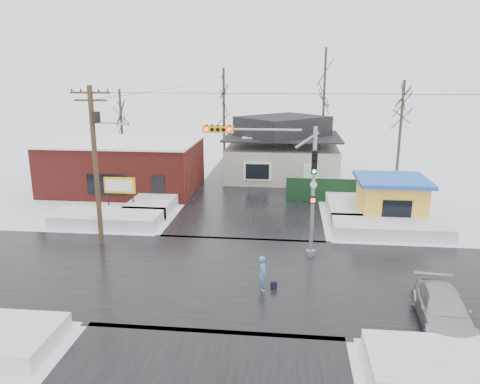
# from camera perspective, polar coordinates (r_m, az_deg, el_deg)

# --- Properties ---
(ground) EXTENTS (120.00, 120.00, 0.00)m
(ground) POSITION_cam_1_polar(r_m,az_deg,el_deg) (23.31, -1.16, -10.13)
(ground) COLOR white
(ground) RESTS_ON ground
(road_ns) EXTENTS (10.00, 120.00, 0.02)m
(road_ns) POSITION_cam_1_polar(r_m,az_deg,el_deg) (23.31, -1.16, -10.11)
(road_ns) COLOR black
(road_ns) RESTS_ON ground
(road_ew) EXTENTS (120.00, 10.00, 0.02)m
(road_ew) POSITION_cam_1_polar(r_m,az_deg,el_deg) (23.31, -1.16, -10.11)
(road_ew) COLOR black
(road_ew) RESTS_ON ground
(snowbank_nw) EXTENTS (7.00, 3.00, 0.80)m
(snowbank_nw) POSITION_cam_1_polar(r_m,az_deg,el_deg) (31.77, -15.83, -3.08)
(snowbank_nw) COLOR white
(snowbank_nw) RESTS_ON ground
(snowbank_ne) EXTENTS (7.00, 3.00, 0.80)m
(snowbank_ne) POSITION_cam_1_polar(r_m,az_deg,el_deg) (30.17, 17.89, -4.19)
(snowbank_ne) COLOR white
(snowbank_ne) RESTS_ON ground
(snowbank_se) EXTENTS (7.00, 3.00, 0.70)m
(snowbank_se) POSITION_cam_1_polar(r_m,az_deg,el_deg) (17.98, 26.96, -18.70)
(snowbank_se) COLOR white
(snowbank_se) RESTS_ON ground
(snowbank_nside_w) EXTENTS (3.00, 8.00, 0.80)m
(snowbank_nside_w) POSITION_cam_1_polar(r_m,az_deg,el_deg) (35.66, -9.89, -0.82)
(snowbank_nside_w) COLOR white
(snowbank_nside_w) RESTS_ON ground
(snowbank_nside_e) EXTENTS (3.00, 8.00, 0.80)m
(snowbank_nside_e) POSITION_cam_1_polar(r_m,az_deg,el_deg) (34.55, 13.04, -1.48)
(snowbank_nside_e) COLOR white
(snowbank_nside_e) RESTS_ON ground
(traffic_signal) EXTENTS (6.05, 0.68, 7.00)m
(traffic_signal) POSITION_cam_1_polar(r_m,az_deg,el_deg) (24.52, 5.33, 2.27)
(traffic_signal) COLOR gray
(traffic_signal) RESTS_ON ground
(utility_pole) EXTENTS (3.15, 0.44, 9.00)m
(utility_pole) POSITION_cam_1_polar(r_m,az_deg,el_deg) (27.12, -17.13, 4.11)
(utility_pole) COLOR #382619
(utility_pole) RESTS_ON ground
(brick_building) EXTENTS (12.20, 8.20, 4.12)m
(brick_building) POSITION_cam_1_polar(r_m,az_deg,el_deg) (40.20, -13.93, 3.17)
(brick_building) COLOR maroon
(brick_building) RESTS_ON ground
(marquee_sign) EXTENTS (2.20, 0.21, 2.55)m
(marquee_sign) POSITION_cam_1_polar(r_m,az_deg,el_deg) (33.60, -14.45, 0.66)
(marquee_sign) COLOR black
(marquee_sign) RESTS_ON ground
(house) EXTENTS (10.40, 8.40, 5.76)m
(house) POSITION_cam_1_polar(r_m,az_deg,el_deg) (43.58, 5.17, 5.13)
(house) COLOR #B4B1A2
(house) RESTS_ON ground
(kiosk) EXTENTS (4.60, 4.60, 2.88)m
(kiosk) POSITION_cam_1_polar(r_m,az_deg,el_deg) (32.78, 17.88, -0.76)
(kiosk) COLOR yellow
(kiosk) RESTS_ON ground
(fence) EXTENTS (8.00, 0.12, 1.80)m
(fence) POSITION_cam_1_polar(r_m,az_deg,el_deg) (36.29, 11.95, 0.17)
(fence) COLOR black
(fence) RESTS_ON ground
(tree_far_left) EXTENTS (3.00, 3.00, 10.00)m
(tree_far_left) POSITION_cam_1_polar(r_m,az_deg,el_deg) (47.51, -2.00, 12.43)
(tree_far_left) COLOR #332821
(tree_far_left) RESTS_ON ground
(tree_far_mid) EXTENTS (3.00, 3.00, 12.00)m
(tree_far_mid) POSITION_cam_1_polar(r_m,az_deg,el_deg) (49.10, 10.33, 14.14)
(tree_far_mid) COLOR #332821
(tree_far_mid) RESTS_ON ground
(tree_far_right) EXTENTS (3.00, 3.00, 9.00)m
(tree_far_right) POSITION_cam_1_polar(r_m,az_deg,el_deg) (42.10, 19.22, 10.28)
(tree_far_right) COLOR #332821
(tree_far_right) RESTS_ON ground
(tree_far_west) EXTENTS (3.00, 3.00, 8.00)m
(tree_far_west) POSITION_cam_1_polar(r_m,az_deg,el_deg) (48.13, -14.39, 10.12)
(tree_far_west) COLOR #332821
(tree_far_west) RESTS_ON ground
(pedestrian) EXTENTS (0.47, 0.64, 1.62)m
(pedestrian) POSITION_cam_1_polar(r_m,az_deg,el_deg) (21.58, 2.81, -9.89)
(pedestrian) COLOR #447EBF
(pedestrian) RESTS_ON ground
(car) EXTENTS (2.24, 4.73, 1.33)m
(car) POSITION_cam_1_polar(r_m,az_deg,el_deg) (20.49, 23.48, -13.02)
(car) COLOR #A5A8AC
(car) RESTS_ON ground
(shopping_bag) EXTENTS (0.30, 0.20, 0.35)m
(shopping_bag) POSITION_cam_1_polar(r_m,az_deg,el_deg) (21.92, 4.13, -11.34)
(shopping_bag) COLOR black
(shopping_bag) RESTS_ON ground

